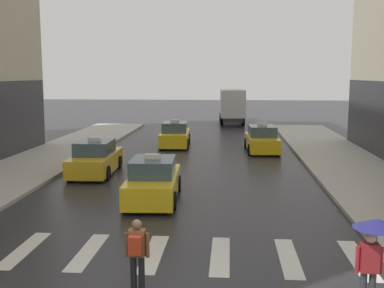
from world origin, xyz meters
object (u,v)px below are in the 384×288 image
at_px(taxi_third, 262,140).
at_px(box_truck, 232,105).
at_px(taxi_fourth, 175,135).
at_px(pedestrian_with_umbrella, 374,239).
at_px(taxi_lead, 153,181).
at_px(pedestrian_with_backpack, 137,250).
at_px(taxi_second, 95,159).

bearing_deg(taxi_third, box_truck, 96.27).
xyz_separation_m(taxi_fourth, pedestrian_with_umbrella, (6.56, -22.03, 0.79)).
relative_size(taxi_lead, taxi_third, 1.00).
height_order(taxi_lead, taxi_third, same).
height_order(box_truck, pedestrian_with_backpack, box_truck).
distance_m(taxi_third, pedestrian_with_umbrella, 20.27).
xyz_separation_m(taxi_lead, pedestrian_with_backpack, (0.88, -7.77, 0.25)).
relative_size(taxi_lead, taxi_fourth, 1.00).
height_order(taxi_second, pedestrian_with_umbrella, pedestrian_with_umbrella).
xyz_separation_m(pedestrian_with_umbrella, pedestrian_with_backpack, (-4.93, 0.44, -0.54)).
distance_m(box_truck, pedestrian_with_backpack, 36.28).
relative_size(taxi_second, box_truck, 0.60).
bearing_deg(pedestrian_with_backpack, taxi_second, 109.82).
xyz_separation_m(taxi_third, taxi_fourth, (-5.66, 1.80, 0.00)).
distance_m(taxi_third, taxi_fourth, 5.94).
distance_m(taxi_lead, pedestrian_with_backpack, 7.82).
bearing_deg(taxi_lead, taxi_fourth, 93.12).
height_order(taxi_fourth, pedestrian_with_umbrella, pedestrian_with_umbrella).
bearing_deg(pedestrian_with_umbrella, taxi_lead, 125.30).
bearing_deg(taxi_lead, pedestrian_with_umbrella, -54.70).
bearing_deg(box_truck, taxi_fourth, -104.78).
xyz_separation_m(taxi_lead, taxi_third, (4.91, 12.02, 0.00)).
height_order(taxi_lead, taxi_second, same).
xyz_separation_m(taxi_third, box_truck, (-1.80, 16.41, 1.13)).
bearing_deg(taxi_second, pedestrian_with_umbrella, -53.75).
bearing_deg(taxi_third, taxi_fourth, 162.39).
bearing_deg(taxi_third, pedestrian_with_umbrella, -87.44).
distance_m(taxi_lead, box_truck, 28.63).
xyz_separation_m(taxi_second, box_truck, (6.67, 23.86, 1.13)).
bearing_deg(taxi_second, taxi_third, 41.32).
height_order(box_truck, pedestrian_with_umbrella, box_truck).
height_order(taxi_third, pedestrian_with_umbrella, pedestrian_with_umbrella).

